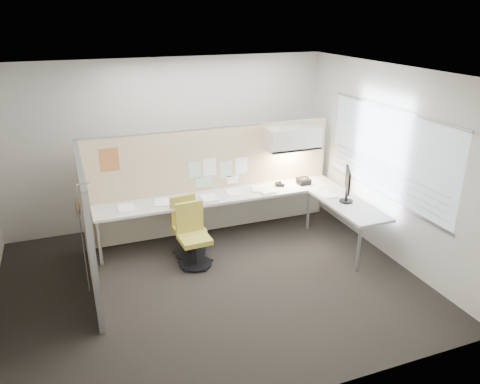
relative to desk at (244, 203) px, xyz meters
name	(u,v)px	position (x,y,z in m)	size (l,w,h in m)	color
floor	(211,282)	(-0.93, -1.13, -0.61)	(5.50, 4.50, 0.01)	black
ceiling	(205,74)	(-0.93, -1.13, 2.20)	(5.50, 4.50, 0.01)	white
wall_back	(169,143)	(-0.93, 1.12, 0.80)	(5.50, 0.02, 2.80)	beige
wall_front	(287,275)	(-0.93, -3.38, 0.80)	(5.50, 0.02, 2.80)	beige
wall_right	(388,163)	(1.82, -1.13, 0.80)	(0.02, 4.50, 2.80)	beige
window_pane	(388,154)	(1.79, -1.13, 0.95)	(0.01, 2.80, 1.30)	#96A3AE
partition_back	(212,180)	(-0.38, 0.47, 0.27)	(4.10, 0.06, 1.75)	tan
partition_left	(87,227)	(-2.43, -0.63, 0.27)	(0.06, 2.20, 1.75)	tan
desk	(244,203)	(0.00, 0.00, 0.00)	(4.00, 2.07, 0.73)	beige
overhead_bin	(293,138)	(0.97, 0.26, 0.91)	(0.90, 0.36, 0.38)	beige
task_light_strip	(293,151)	(0.97, 0.26, 0.70)	(0.60, 0.06, 0.02)	#FFEABF
pinned_papers	(217,171)	(-0.30, 0.44, 0.43)	(1.01, 0.00, 0.47)	#8CBF8C
poster	(109,160)	(-1.98, 0.44, 0.82)	(0.28, 0.00, 0.35)	orange
chair_left	(187,228)	(-1.00, -0.21, -0.18)	(0.48, 0.49, 0.89)	black
chair_right	(193,237)	(-1.01, -0.54, -0.18)	(0.48, 0.48, 0.91)	black
monitor	(347,183)	(1.37, -0.80, 0.43)	(0.26, 0.46, 0.53)	black
phone	(303,181)	(1.13, 0.13, 0.18)	(0.21, 0.21, 0.12)	black
stapler	(280,185)	(0.71, 0.16, 0.15)	(0.14, 0.04, 0.05)	black
tape_dispenser	(278,184)	(0.71, 0.23, 0.16)	(0.10, 0.06, 0.06)	black
coat_hook	(79,215)	(-2.51, -1.50, 0.82)	(0.18, 0.42, 1.29)	silver
paper_stack_0	(126,208)	(-1.84, 0.12, 0.14)	(0.23, 0.30, 0.03)	white
paper_stack_1	(162,202)	(-1.29, 0.15, 0.14)	(0.23, 0.30, 0.02)	white
paper_stack_2	(209,199)	(-0.58, 0.02, 0.15)	(0.23, 0.30, 0.04)	white
paper_stack_3	(233,192)	(-0.12, 0.18, 0.14)	(0.23, 0.30, 0.01)	white
paper_stack_4	(266,191)	(0.39, 0.04, 0.14)	(0.23, 0.30, 0.03)	white
paper_stack_5	(327,195)	(1.24, -0.46, 0.14)	(0.23, 0.30, 0.02)	white
paper_stack_6	(259,189)	(0.32, 0.17, 0.14)	(0.23, 0.30, 0.02)	white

